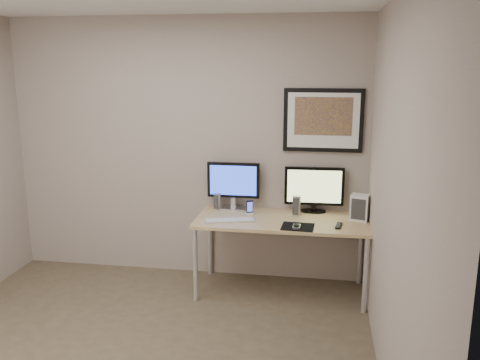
{
  "coord_description": "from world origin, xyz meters",
  "views": [
    {
      "loc": [
        1.33,
        -3.18,
        2.16
      ],
      "look_at": [
        0.64,
        1.1,
        1.15
      ],
      "focal_mm": 38.0,
      "sensor_mm": 36.0,
      "label": 1
    }
  ],
  "objects_px": {
    "speaker_left": "(218,201)",
    "monitor_large": "(233,183)",
    "desk": "(282,226)",
    "fan_unit": "(360,208)",
    "speaker_right": "(297,206)",
    "keyboard": "(230,220)",
    "framed_art": "(323,120)",
    "phone_dock": "(250,207)",
    "monitor_tv": "(314,188)"
  },
  "relations": [
    {
      "from": "monitor_large",
      "to": "fan_unit",
      "type": "distance_m",
      "value": 1.23
    },
    {
      "from": "phone_dock",
      "to": "fan_unit",
      "type": "distance_m",
      "value": 1.03
    },
    {
      "from": "speaker_right",
      "to": "phone_dock",
      "type": "bearing_deg",
      "value": -163.57
    },
    {
      "from": "desk",
      "to": "monitor_tv",
      "type": "bearing_deg",
      "value": 43.53
    },
    {
      "from": "desk",
      "to": "phone_dock",
      "type": "height_order",
      "value": "phone_dock"
    },
    {
      "from": "speaker_left",
      "to": "monitor_large",
      "type": "bearing_deg",
      "value": 31.56
    },
    {
      "from": "monitor_large",
      "to": "monitor_tv",
      "type": "bearing_deg",
      "value": 1.22
    },
    {
      "from": "framed_art",
      "to": "keyboard",
      "type": "xyz_separation_m",
      "value": [
        -0.82,
        -0.47,
        -0.88
      ]
    },
    {
      "from": "monitor_large",
      "to": "fan_unit",
      "type": "bearing_deg",
      "value": -8.89
    },
    {
      "from": "speaker_left",
      "to": "fan_unit",
      "type": "height_order",
      "value": "fan_unit"
    },
    {
      "from": "monitor_tv",
      "to": "speaker_right",
      "type": "relative_size",
      "value": 2.94
    },
    {
      "from": "desk",
      "to": "monitor_large",
      "type": "distance_m",
      "value": 0.65
    },
    {
      "from": "keyboard",
      "to": "monitor_large",
      "type": "bearing_deg",
      "value": 79.28
    },
    {
      "from": "phone_dock",
      "to": "fan_unit",
      "type": "relative_size",
      "value": 0.56
    },
    {
      "from": "framed_art",
      "to": "speaker_right",
      "type": "height_order",
      "value": "framed_art"
    },
    {
      "from": "speaker_left",
      "to": "phone_dock",
      "type": "relative_size",
      "value": 1.2
    },
    {
      "from": "desk",
      "to": "keyboard",
      "type": "height_order",
      "value": "keyboard"
    },
    {
      "from": "monitor_tv",
      "to": "speaker_left",
      "type": "height_order",
      "value": "monitor_tv"
    },
    {
      "from": "monitor_tv",
      "to": "framed_art",
      "type": "bearing_deg",
      "value": 41.19
    },
    {
      "from": "phone_dock",
      "to": "monitor_large",
      "type": "bearing_deg",
      "value": 117.97
    },
    {
      "from": "monitor_tv",
      "to": "keyboard",
      "type": "bearing_deg",
      "value": -153.61
    },
    {
      "from": "fan_unit",
      "to": "keyboard",
      "type": "bearing_deg",
      "value": -154.6
    },
    {
      "from": "monitor_tv",
      "to": "keyboard",
      "type": "height_order",
      "value": "monitor_tv"
    },
    {
      "from": "framed_art",
      "to": "speaker_left",
      "type": "height_order",
      "value": "framed_art"
    },
    {
      "from": "fan_unit",
      "to": "speaker_right",
      "type": "bearing_deg",
      "value": -171.41
    },
    {
      "from": "framed_art",
      "to": "keyboard",
      "type": "height_order",
      "value": "framed_art"
    },
    {
      "from": "framed_art",
      "to": "monitor_large",
      "type": "height_order",
      "value": "framed_art"
    },
    {
      "from": "speaker_left",
      "to": "framed_art",
      "type": "bearing_deg",
      "value": 23.76
    },
    {
      "from": "framed_art",
      "to": "monitor_tv",
      "type": "xyz_separation_m",
      "value": [
        -0.06,
        -0.06,
        -0.65
      ]
    },
    {
      "from": "desk",
      "to": "keyboard",
      "type": "bearing_deg",
      "value": -163.95
    },
    {
      "from": "monitor_large",
      "to": "phone_dock",
      "type": "relative_size",
      "value": 3.75
    },
    {
      "from": "framed_art",
      "to": "phone_dock",
      "type": "bearing_deg",
      "value": -160.81
    },
    {
      "from": "desk",
      "to": "fan_unit",
      "type": "height_order",
      "value": "fan_unit"
    },
    {
      "from": "speaker_left",
      "to": "speaker_right",
      "type": "xyz_separation_m",
      "value": [
        0.78,
        -0.08,
        0.01
      ]
    },
    {
      "from": "monitor_tv",
      "to": "fan_unit",
      "type": "bearing_deg",
      "value": -27.94
    },
    {
      "from": "monitor_tv",
      "to": "phone_dock",
      "type": "relative_size",
      "value": 4.14
    },
    {
      "from": "phone_dock",
      "to": "keyboard",
      "type": "relative_size",
      "value": 0.3
    },
    {
      "from": "fan_unit",
      "to": "monitor_large",
      "type": "bearing_deg",
      "value": -173.17
    },
    {
      "from": "monitor_large",
      "to": "keyboard",
      "type": "xyz_separation_m",
      "value": [
        0.03,
        -0.39,
        -0.25
      ]
    },
    {
      "from": "phone_dock",
      "to": "fan_unit",
      "type": "bearing_deg",
      "value": -23.91
    },
    {
      "from": "framed_art",
      "to": "phone_dock",
      "type": "height_order",
      "value": "framed_art"
    },
    {
      "from": "monitor_large",
      "to": "phone_dock",
      "type": "height_order",
      "value": "monitor_large"
    },
    {
      "from": "framed_art",
      "to": "phone_dock",
      "type": "relative_size",
      "value": 5.44
    },
    {
      "from": "monitor_tv",
      "to": "speaker_left",
      "type": "distance_m",
      "value": 0.95
    },
    {
      "from": "monitor_tv",
      "to": "speaker_right",
      "type": "height_order",
      "value": "monitor_tv"
    },
    {
      "from": "speaker_right",
      "to": "keyboard",
      "type": "distance_m",
      "value": 0.66
    },
    {
      "from": "monitor_large",
      "to": "speaker_left",
      "type": "relative_size",
      "value": 3.11
    },
    {
      "from": "speaker_left",
      "to": "speaker_right",
      "type": "distance_m",
      "value": 0.79
    },
    {
      "from": "speaker_right",
      "to": "phone_dock",
      "type": "height_order",
      "value": "speaker_right"
    },
    {
      "from": "desk",
      "to": "monitor_tv",
      "type": "relative_size",
      "value": 2.81
    }
  ]
}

